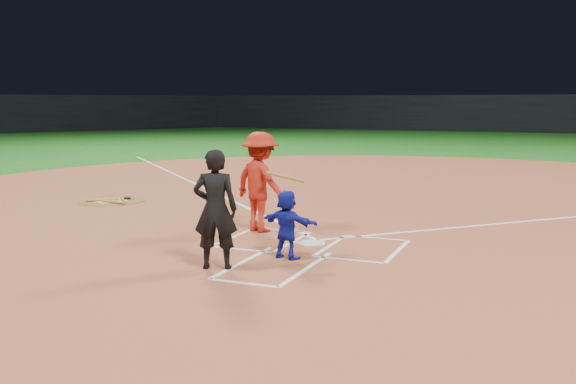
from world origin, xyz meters
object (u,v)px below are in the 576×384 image
at_px(home_plate, 312,243).
at_px(on_deck_circle, 112,201).
at_px(catcher, 287,224).
at_px(umpire, 215,209).
at_px(batter_at_plate, 260,182).

xyz_separation_m(home_plate, on_deck_circle, (-6.58, 2.75, -0.00)).
relative_size(home_plate, on_deck_circle, 0.35).
distance_m(home_plate, on_deck_circle, 7.13).
relative_size(home_plate, catcher, 0.52).
height_order(home_plate, umpire, umpire).
bearing_deg(batter_at_plate, on_deck_circle, 158.50).
relative_size(catcher, umpire, 0.61).
distance_m(home_plate, batter_at_plate, 1.80).
bearing_deg(on_deck_circle, home_plate, -22.68).
height_order(catcher, umpire, umpire).
height_order(on_deck_circle, catcher, catcher).
bearing_deg(catcher, batter_at_plate, -41.11).
bearing_deg(home_plate, catcher, 90.45).
bearing_deg(catcher, on_deck_circle, -17.63).
height_order(umpire, batter_at_plate, batter_at_plate).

